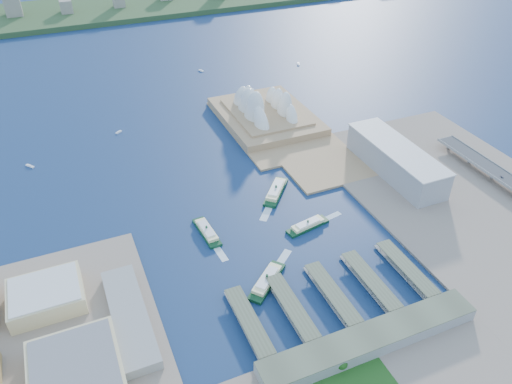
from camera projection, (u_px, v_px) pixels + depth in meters
name	position (u px, v px, depth m)	size (l,w,h in m)	color
ground	(283.00, 252.00, 518.54)	(3000.00, 3000.00, 0.00)	#0E1F41
east_land	(496.00, 222.00, 557.18)	(240.00, 500.00, 3.00)	gray
peninsula	(273.00, 125.00, 747.34)	(135.00, 220.00, 3.00)	#A5825A
far_shore	(114.00, 8.00, 1250.68)	(2200.00, 260.00, 12.00)	#2D4926
opera_house	(266.00, 101.00, 743.93)	(134.00, 180.00, 58.00)	white
toaster_building	(396.00, 160.00, 629.34)	(45.00, 155.00, 35.00)	gray
west_buildings	(26.00, 382.00, 376.22)	(200.00, 280.00, 27.00)	#9A7E4D
ferry_wharves	(332.00, 295.00, 464.05)	(184.00, 90.00, 9.30)	#4D5540
terminal_building	(370.00, 340.00, 416.82)	(200.00, 28.00, 12.00)	gray
ferry_a	(207.00, 230.00, 540.63)	(13.56, 53.27, 10.07)	#0E381C
ferry_b	(276.00, 189.00, 601.96)	(15.53, 61.01, 11.54)	#0E381C
ferry_c	(267.00, 279.00, 479.62)	(14.60, 57.34, 10.84)	#0E381C
ferry_d	(308.00, 224.00, 549.26)	(13.11, 51.52, 9.74)	#0E381C
boat_a	(30.00, 166.00, 653.83)	(3.33, 13.32, 2.57)	white
boat_b	(119.00, 132.00, 729.45)	(3.46, 9.89, 2.67)	white
boat_c	(298.00, 64.00, 951.57)	(3.93, 13.48, 3.03)	white
boat_e	(201.00, 70.00, 923.87)	(3.64, 11.45, 2.81)	white
car_c	(502.00, 177.00, 606.53)	(1.68, 4.13, 1.20)	slate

